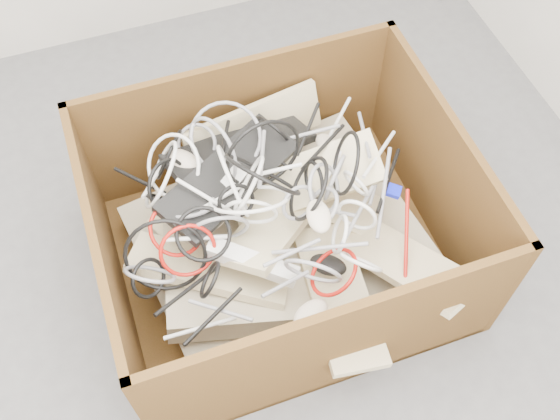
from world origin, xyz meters
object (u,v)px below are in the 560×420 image
object	(u,v)px
cardboard_box	(278,243)
vga_plug	(393,191)
power_strip_left	(216,202)
power_strip_right	(252,262)

from	to	relation	value
cardboard_box	vga_plug	world-z (taller)	cardboard_box
power_strip_left	power_strip_right	distance (m)	0.21
cardboard_box	power_strip_right	bearing A→B (deg)	-131.54
power_strip_right	vga_plug	size ratio (longest dim) A/B	6.05
cardboard_box	power_strip_right	size ratio (longest dim) A/B	4.05
power_strip_right	vga_plug	bearing A→B (deg)	46.73
power_strip_right	cardboard_box	bearing A→B (deg)	85.00
power_strip_left	power_strip_right	xyz separation A→B (m)	(0.04, -0.20, -0.04)
cardboard_box	power_strip_right	world-z (taller)	cardboard_box
power_strip_left	vga_plug	bearing A→B (deg)	-44.37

